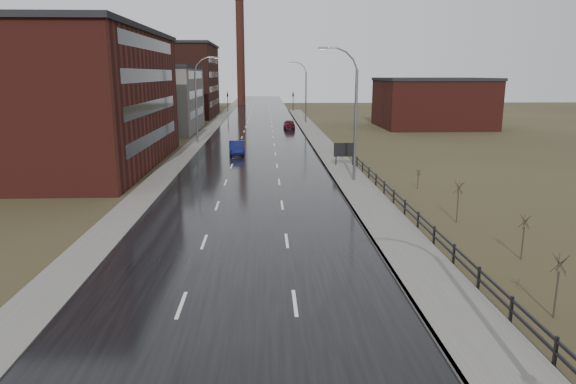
{
  "coord_description": "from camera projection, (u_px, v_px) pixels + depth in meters",
  "views": [
    {
      "loc": [
        1.17,
        -7.31,
        9.17
      ],
      "look_at": [
        2.34,
        19.37,
        3.0
      ],
      "focal_mm": 32.0,
      "sensor_mm": 36.0,
      "label": 1
    }
  ],
  "objects": [
    {
      "name": "road",
      "position": [
        257.0,
        145.0,
        67.53
      ],
      "size": [
        14.0,
        300.0,
        0.06
      ],
      "primitive_type": "cube",
      "color": "black",
      "rests_on": "ground"
    },
    {
      "name": "sidewalk_right",
      "position": [
        353.0,
        183.0,
        43.55
      ],
      "size": [
        3.2,
        180.0,
        0.18
      ],
      "primitive_type": "cube",
      "color": "#595651",
      "rests_on": "ground"
    },
    {
      "name": "curb_right",
      "position": [
        336.0,
        183.0,
        43.48
      ],
      "size": [
        0.16,
        180.0,
        0.18
      ],
      "primitive_type": "cube",
      "color": "slate",
      "rests_on": "ground"
    },
    {
      "name": "sidewalk_left",
      "position": [
        194.0,
        145.0,
        67.18
      ],
      "size": [
        2.4,
        260.0,
        0.12
      ],
      "primitive_type": "cube",
      "color": "#595651",
      "rests_on": "ground"
    },
    {
      "name": "warehouse_near",
      "position": [
        40.0,
        99.0,
        50.52
      ],
      "size": [
        22.44,
        28.56,
        13.5
      ],
      "color": "#471914",
      "rests_on": "ground"
    },
    {
      "name": "warehouse_mid",
      "position": [
        147.0,
        98.0,
        83.11
      ],
      "size": [
        16.32,
        20.4,
        10.5
      ],
      "color": "slate",
      "rests_on": "ground"
    },
    {
      "name": "warehouse_far",
      "position": [
        154.0,
        80.0,
        111.54
      ],
      "size": [
        26.52,
        24.48,
        15.5
      ],
      "color": "#331611",
      "rests_on": "ground"
    },
    {
      "name": "building_right",
      "position": [
        432.0,
        103.0,
        89.29
      ],
      "size": [
        18.36,
        16.32,
        8.5
      ],
      "color": "#471914",
      "rests_on": "ground"
    },
    {
      "name": "smokestack",
      "position": [
        240.0,
        52.0,
        151.4
      ],
      "size": [
        2.7,
        2.7,
        30.7
      ],
      "color": "#331611",
      "rests_on": "ground"
    },
    {
      "name": "streetlight_right_mid",
      "position": [
        352.0,
        114.0,
        43.23
      ],
      "size": [
        3.36,
        0.28,
        11.35
      ],
      "color": "slate",
      "rests_on": "ground"
    },
    {
      "name": "streetlight_left",
      "position": [
        198.0,
        100.0,
        67.84
      ],
      "size": [
        3.36,
        0.28,
        11.35
      ],
      "color": "slate",
      "rests_on": "ground"
    },
    {
      "name": "streetlight_right_far",
      "position": [
        304.0,
        92.0,
        95.79
      ],
      "size": [
        3.36,
        0.28,
        11.35
      ],
      "color": "slate",
      "rests_on": "ground"
    },
    {
      "name": "guardrail",
      "position": [
        438.0,
        237.0,
        27.24
      ],
      "size": [
        0.1,
        53.05,
        1.1
      ],
      "color": "black",
      "rests_on": "ground"
    },
    {
      "name": "shrub_c",
      "position": [
        557.0,
        285.0,
        19.46
      ],
      "size": [
        0.61,
        0.64,
        2.56
      ],
      "color": "#382D23",
      "rests_on": "ground"
    },
    {
      "name": "shrub_d",
      "position": [
        523.0,
        236.0,
        25.7
      ],
      "size": [
        0.55,
        0.58,
        2.33
      ],
      "color": "#382D23",
      "rests_on": "ground"
    },
    {
      "name": "shrub_e",
      "position": [
        458.0,
        201.0,
        32.06
      ],
      "size": [
        0.62,
        0.66,
        2.64
      ],
      "color": "#382D23",
      "rests_on": "ground"
    },
    {
      "name": "shrub_f",
      "position": [
        418.0,
        179.0,
        41.75
      ],
      "size": [
        0.39,
        0.41,
        1.59
      ],
      "color": "#382D23",
      "rests_on": "ground"
    },
    {
      "name": "billboard",
      "position": [
        345.0,
        150.0,
        51.41
      ],
      "size": [
        2.24,
        0.17,
        2.44
      ],
      "color": "black",
      "rests_on": "ground"
    },
    {
      "name": "traffic_light_left",
      "position": [
        227.0,
        93.0,
        124.57
      ],
      "size": [
        0.58,
        2.73,
        5.3
      ],
      "color": "black",
      "rests_on": "ground"
    },
    {
      "name": "traffic_light_right",
      "position": [
        293.0,
        93.0,
        125.25
      ],
      "size": [
        0.58,
        2.73,
        5.3
      ],
      "color": "black",
      "rests_on": "ground"
    },
    {
      "name": "car_near",
      "position": [
        237.0,
        148.0,
        59.22
      ],
      "size": [
        2.08,
        4.83,
        1.55
      ],
      "primitive_type": "imported",
      "rotation": [
        0.0,
        0.0,
        0.1
      ],
      "color": "#0D1141",
      "rests_on": "ground"
    },
    {
      "name": "car_far",
      "position": [
        289.0,
        124.0,
        86.9
      ],
      "size": [
        1.92,
        4.61,
        1.56
      ],
      "primitive_type": "imported",
      "rotation": [
        0.0,
        0.0,
        3.16
      ],
      "color": "#460B14",
      "rests_on": "ground"
    }
  ]
}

